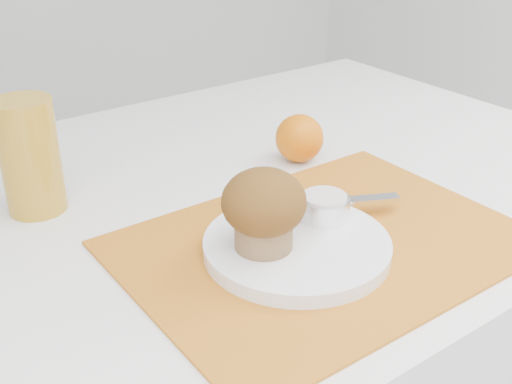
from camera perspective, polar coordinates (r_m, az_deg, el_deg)
placemat at (r=0.77m, az=6.02°, el=-4.58°), size 0.47×0.34×0.00m
plate at (r=0.74m, az=3.65°, el=-4.82°), size 0.27×0.27×0.02m
ramekin at (r=0.78m, az=6.08°, el=-1.38°), size 0.07×0.07×0.03m
cream at (r=0.77m, az=6.13°, el=-0.50°), size 0.06×0.06×0.01m
raspberry_near at (r=0.79m, az=2.12°, el=-1.35°), size 0.02×0.02×0.02m
raspberry_far at (r=0.78m, az=2.83°, el=-1.41°), size 0.02×0.02×0.02m
butter_knife at (r=0.81m, az=5.64°, el=-1.01°), size 0.20×0.11×0.01m
orange at (r=0.98m, az=3.88°, el=4.79°), size 0.07×0.07×0.07m
juice_glass at (r=0.86m, az=-19.46°, el=3.00°), size 0.08×0.08×0.15m
muffin at (r=0.70m, az=0.70°, el=-1.42°), size 0.09×0.09×0.09m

